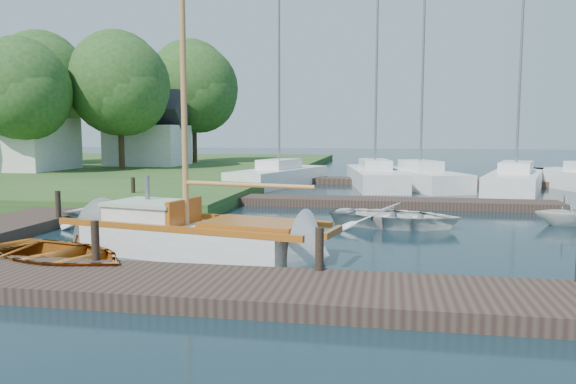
% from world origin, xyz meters
% --- Properties ---
extents(ground, '(160.00, 160.00, 0.00)m').
position_xyz_m(ground, '(0.00, 0.00, 0.00)').
color(ground, black).
rests_on(ground, ground).
extents(near_dock, '(18.00, 2.20, 0.30)m').
position_xyz_m(near_dock, '(0.00, -6.00, 0.15)').
color(near_dock, '#32221C').
rests_on(near_dock, ground).
extents(left_dock, '(2.20, 18.00, 0.30)m').
position_xyz_m(left_dock, '(-8.00, 2.00, 0.15)').
color(left_dock, '#32221C').
rests_on(left_dock, ground).
extents(far_dock, '(14.00, 1.60, 0.30)m').
position_xyz_m(far_dock, '(2.00, 6.50, 0.15)').
color(far_dock, '#32221C').
rests_on(far_dock, ground).
extents(pontoon, '(30.00, 1.60, 0.30)m').
position_xyz_m(pontoon, '(10.00, 16.00, 0.15)').
color(pontoon, '#32221C').
rests_on(pontoon, ground).
extents(mooring_post_1, '(0.16, 0.16, 0.80)m').
position_xyz_m(mooring_post_1, '(-3.00, -5.00, 0.70)').
color(mooring_post_1, black).
rests_on(mooring_post_1, near_dock).
extents(mooring_post_2, '(0.16, 0.16, 0.80)m').
position_xyz_m(mooring_post_2, '(1.50, -5.00, 0.70)').
color(mooring_post_2, black).
rests_on(mooring_post_2, near_dock).
extents(mooring_post_4, '(0.16, 0.16, 0.80)m').
position_xyz_m(mooring_post_4, '(-7.00, 0.00, 0.70)').
color(mooring_post_4, black).
rests_on(mooring_post_4, left_dock).
extents(mooring_post_5, '(0.16, 0.16, 0.80)m').
position_xyz_m(mooring_post_5, '(-7.00, 5.00, 0.70)').
color(mooring_post_5, black).
rests_on(mooring_post_5, left_dock).
extents(sailboat, '(7.40, 3.38, 9.83)m').
position_xyz_m(sailboat, '(-1.58, -2.81, 0.34)').
color(sailboat, silver).
rests_on(sailboat, ground).
extents(dinghy, '(4.58, 4.01, 0.79)m').
position_xyz_m(dinghy, '(-4.05, -4.70, 0.40)').
color(dinghy, '#944212').
rests_on(dinghy, ground).
extents(tender_a, '(4.30, 3.34, 0.82)m').
position_xyz_m(tender_a, '(-5.15, 0.68, 0.41)').
color(tender_a, silver).
rests_on(tender_a, ground).
extents(tender_c, '(4.33, 3.50, 0.80)m').
position_xyz_m(tender_c, '(2.95, 1.94, 0.40)').
color(tender_c, silver).
rests_on(tender_c, ground).
extents(tender_d, '(2.24, 2.01, 1.06)m').
position_xyz_m(tender_d, '(8.16, 3.06, 0.53)').
color(tender_d, silver).
rests_on(tender_d, ground).
extents(marina_boat_0, '(4.40, 7.79, 10.22)m').
position_xyz_m(marina_boat_0, '(-2.99, 13.89, 0.57)').
color(marina_boat_0, silver).
rests_on(marina_boat_0, ground).
extents(marina_boat_1, '(3.52, 8.65, 11.17)m').
position_xyz_m(marina_boat_1, '(1.99, 14.52, 0.57)').
color(marina_boat_1, silver).
rests_on(marina_boat_1, ground).
extents(marina_boat_2, '(4.72, 7.39, 11.25)m').
position_xyz_m(marina_boat_2, '(4.29, 13.99, 0.58)').
color(marina_boat_2, silver).
rests_on(marina_boat_2, ground).
extents(marina_boat_3, '(4.56, 9.05, 10.70)m').
position_xyz_m(marina_boat_3, '(8.81, 13.65, 0.56)').
color(marina_boat_3, silver).
rests_on(marina_boat_3, ground).
extents(house_a, '(6.30, 5.00, 6.29)m').
position_xyz_m(house_a, '(-20.00, 16.00, 2.96)').
color(house_a, silver).
rests_on(house_a, shore).
extents(house_c, '(5.25, 4.00, 5.28)m').
position_xyz_m(house_c, '(-14.00, 22.00, 2.58)').
color(house_c, silver).
rests_on(house_c, shore).
extents(tree_2, '(5.83, 5.75, 7.82)m').
position_xyz_m(tree_2, '(-18.00, 14.05, 5.25)').
color(tree_2, '#332114').
rests_on(tree_2, shore).
extents(tree_3, '(6.41, 6.38, 8.74)m').
position_xyz_m(tree_3, '(-14.00, 18.05, 5.81)').
color(tree_3, '#332114').
rests_on(tree_3, shore).
extents(tree_4, '(7.01, 7.01, 9.66)m').
position_xyz_m(tree_4, '(-22.00, 22.05, 6.37)').
color(tree_4, '#332114').
rests_on(tree_4, shore).
extents(tree_7, '(6.83, 6.83, 9.38)m').
position_xyz_m(tree_7, '(-12.00, 26.05, 6.20)').
color(tree_7, '#332114').
rests_on(tree_7, shore).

